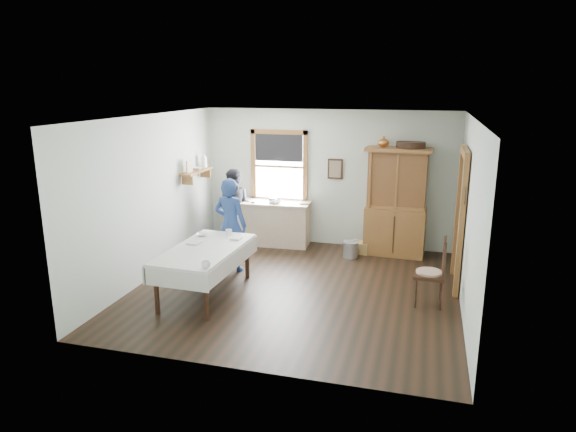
{
  "coord_description": "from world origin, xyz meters",
  "views": [
    {
      "loc": [
        1.88,
        -7.42,
        3.18
      ],
      "look_at": [
        -0.22,
        0.3,
        1.11
      ],
      "focal_mm": 32.0,
      "sensor_mm": 36.0,
      "label": 1
    }
  ],
  "objects_px": {
    "spindle_chair": "(430,271)",
    "china_hutch": "(396,202)",
    "pail": "(351,250)",
    "work_counter": "(272,223)",
    "woman_blue": "(231,228)",
    "figure_dark": "(237,211)",
    "dining_table": "(206,272)",
    "wicker_basket": "(359,247)"
  },
  "relations": [
    {
      "from": "figure_dark",
      "to": "china_hutch",
      "type": "bearing_deg",
      "value": -7.37
    },
    {
      "from": "dining_table",
      "to": "pail",
      "type": "relative_size",
      "value": 6.26
    },
    {
      "from": "pail",
      "to": "woman_blue",
      "type": "height_order",
      "value": "woman_blue"
    },
    {
      "from": "work_counter",
      "to": "woman_blue",
      "type": "height_order",
      "value": "woman_blue"
    },
    {
      "from": "work_counter",
      "to": "spindle_chair",
      "type": "relative_size",
      "value": 1.5
    },
    {
      "from": "china_hutch",
      "to": "work_counter",
      "type": "bearing_deg",
      "value": -176.62
    },
    {
      "from": "china_hutch",
      "to": "pail",
      "type": "distance_m",
      "value": 1.23
    },
    {
      "from": "woman_blue",
      "to": "figure_dark",
      "type": "xyz_separation_m",
      "value": [
        -0.39,
        1.31,
        -0.03
      ]
    },
    {
      "from": "dining_table",
      "to": "woman_blue",
      "type": "bearing_deg",
      "value": 91.2
    },
    {
      "from": "figure_dark",
      "to": "work_counter",
      "type": "bearing_deg",
      "value": 12.43
    },
    {
      "from": "pail",
      "to": "work_counter",
      "type": "bearing_deg",
      "value": 166.6
    },
    {
      "from": "work_counter",
      "to": "figure_dark",
      "type": "distance_m",
      "value": 0.76
    },
    {
      "from": "dining_table",
      "to": "spindle_chair",
      "type": "xyz_separation_m",
      "value": [
        3.32,
        0.54,
        0.13
      ]
    },
    {
      "from": "work_counter",
      "to": "pail",
      "type": "relative_size",
      "value": 5.09
    },
    {
      "from": "china_hutch",
      "to": "woman_blue",
      "type": "xyz_separation_m",
      "value": [
        -2.69,
        -1.62,
        -0.26
      ]
    },
    {
      "from": "spindle_chair",
      "to": "wicker_basket",
      "type": "distance_m",
      "value": 2.52
    },
    {
      "from": "china_hutch",
      "to": "spindle_chair",
      "type": "relative_size",
      "value": 1.99
    },
    {
      "from": "pail",
      "to": "woman_blue",
      "type": "relative_size",
      "value": 0.2
    },
    {
      "from": "spindle_chair",
      "to": "china_hutch",
      "type": "bearing_deg",
      "value": 109.23
    },
    {
      "from": "wicker_basket",
      "to": "work_counter",
      "type": "bearing_deg",
      "value": 177.1
    },
    {
      "from": "dining_table",
      "to": "spindle_chair",
      "type": "distance_m",
      "value": 3.37
    },
    {
      "from": "woman_blue",
      "to": "figure_dark",
      "type": "distance_m",
      "value": 1.36
    },
    {
      "from": "work_counter",
      "to": "woman_blue",
      "type": "distance_m",
      "value": 1.66
    },
    {
      "from": "figure_dark",
      "to": "pail",
      "type": "bearing_deg",
      "value": -15.54
    },
    {
      "from": "spindle_chair",
      "to": "woman_blue",
      "type": "bearing_deg",
      "value": 172.64
    },
    {
      "from": "work_counter",
      "to": "figure_dark",
      "type": "relative_size",
      "value": 1.07
    },
    {
      "from": "china_hutch",
      "to": "woman_blue",
      "type": "distance_m",
      "value": 3.15
    },
    {
      "from": "china_hutch",
      "to": "dining_table",
      "type": "height_order",
      "value": "china_hutch"
    },
    {
      "from": "wicker_basket",
      "to": "woman_blue",
      "type": "xyz_separation_m",
      "value": [
        -2.04,
        -1.52,
        0.65
      ]
    },
    {
      "from": "pail",
      "to": "figure_dark",
      "type": "height_order",
      "value": "figure_dark"
    },
    {
      "from": "dining_table",
      "to": "figure_dark",
      "type": "height_order",
      "value": "figure_dark"
    },
    {
      "from": "pail",
      "to": "figure_dark",
      "type": "xyz_separation_m",
      "value": [
        -2.31,
        0.09,
        0.57
      ]
    },
    {
      "from": "woman_blue",
      "to": "figure_dark",
      "type": "relative_size",
      "value": 1.05
    },
    {
      "from": "pail",
      "to": "wicker_basket",
      "type": "height_order",
      "value": "pail"
    },
    {
      "from": "dining_table",
      "to": "figure_dark",
      "type": "distance_m",
      "value": 2.51
    },
    {
      "from": "pail",
      "to": "woman_blue",
      "type": "xyz_separation_m",
      "value": [
        -1.92,
        -1.21,
        0.61
      ]
    },
    {
      "from": "work_counter",
      "to": "dining_table",
      "type": "height_order",
      "value": "work_counter"
    },
    {
      "from": "pail",
      "to": "dining_table",
      "type": "bearing_deg",
      "value": -128.85
    },
    {
      "from": "work_counter",
      "to": "figure_dark",
      "type": "xyz_separation_m",
      "value": [
        -0.64,
        -0.31,
        0.28
      ]
    },
    {
      "from": "work_counter",
      "to": "pail",
      "type": "height_order",
      "value": "work_counter"
    },
    {
      "from": "work_counter",
      "to": "china_hutch",
      "type": "xyz_separation_m",
      "value": [
        2.44,
        0.01,
        0.58
      ]
    },
    {
      "from": "china_hutch",
      "to": "spindle_chair",
      "type": "bearing_deg",
      "value": -70.49
    }
  ]
}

